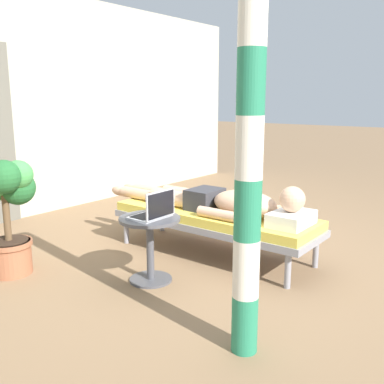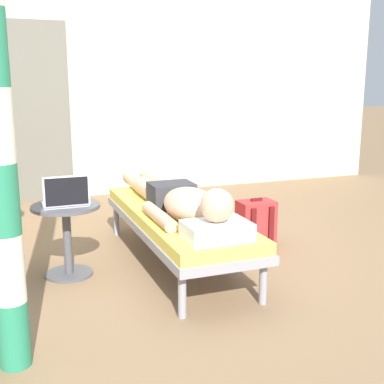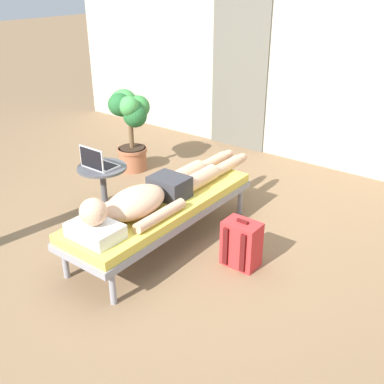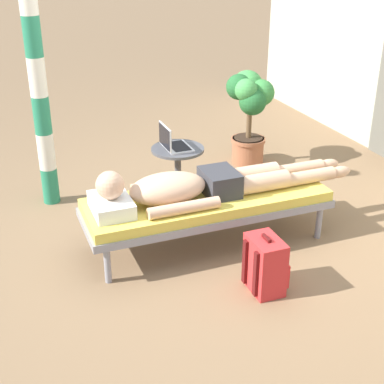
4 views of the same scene
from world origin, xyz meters
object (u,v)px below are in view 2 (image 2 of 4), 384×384
at_px(person_reclining, 180,200).
at_px(side_table, 67,228).
at_px(laptop, 66,198).
at_px(lounge_chair, 176,220).
at_px(backpack, 256,224).

height_order(person_reclining, side_table, person_reclining).
bearing_deg(person_reclining, side_table, 170.65).
bearing_deg(side_table, person_reclining, -9.35).
bearing_deg(side_table, laptop, -90.00).
height_order(lounge_chair, laptop, laptop).
distance_m(side_table, laptop, 0.23).
bearing_deg(side_table, backpack, 2.94).
bearing_deg(lounge_chair, laptop, -179.68).
bearing_deg(laptop, person_reclining, -5.77).
bearing_deg(lounge_chair, side_table, 176.68).
distance_m(lounge_chair, side_table, 0.81).
relative_size(side_table, laptop, 1.69).
bearing_deg(laptop, backpack, 4.82).
xyz_separation_m(person_reclining, laptop, (-0.81, 0.08, 0.07)).
bearing_deg(lounge_chair, backpack, 9.58).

